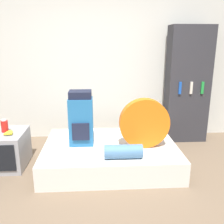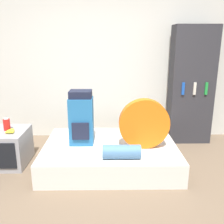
{
  "view_description": "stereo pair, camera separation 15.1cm",
  "coord_description": "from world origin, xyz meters",
  "px_view_note": "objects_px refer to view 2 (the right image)",
  "views": [
    {
      "loc": [
        -0.08,
        -2.26,
        1.64
      ],
      "look_at": [
        0.11,
        0.88,
        0.75
      ],
      "focal_mm": 40.0,
      "sensor_mm": 36.0,
      "label": 1
    },
    {
      "loc": [
        0.07,
        -2.27,
        1.64
      ],
      "look_at": [
        0.11,
        0.88,
        0.75
      ],
      "focal_mm": 40.0,
      "sensor_mm": 36.0,
      "label": 2
    }
  ],
  "objects_px": {
    "backpack": "(81,118)",
    "sleeping_roll": "(122,152)",
    "television": "(9,147)",
    "canister": "(7,124)",
    "bookshelf": "(191,86)",
    "tent_bag": "(144,124)"
  },
  "relations": [
    {
      "from": "backpack",
      "to": "sleeping_roll",
      "type": "distance_m",
      "value": 0.76
    },
    {
      "from": "backpack",
      "to": "television",
      "type": "xyz_separation_m",
      "value": [
        -1.0,
        -0.0,
        -0.41
      ]
    },
    {
      "from": "sleeping_roll",
      "to": "canister",
      "type": "xyz_separation_m",
      "value": [
        -1.54,
        0.52,
        0.18
      ]
    },
    {
      "from": "canister",
      "to": "bookshelf",
      "type": "relative_size",
      "value": 0.09
    },
    {
      "from": "backpack",
      "to": "television",
      "type": "height_order",
      "value": "backpack"
    },
    {
      "from": "sleeping_roll",
      "to": "television",
      "type": "bearing_deg",
      "value": 162.59
    },
    {
      "from": "sleeping_roll",
      "to": "television",
      "type": "relative_size",
      "value": 0.75
    },
    {
      "from": "sleeping_roll",
      "to": "backpack",
      "type": "bearing_deg",
      "value": 137.29
    },
    {
      "from": "television",
      "to": "bookshelf",
      "type": "bearing_deg",
      "value": 16.87
    },
    {
      "from": "backpack",
      "to": "tent_bag",
      "type": "bearing_deg",
      "value": -10.53
    },
    {
      "from": "tent_bag",
      "to": "sleeping_roll",
      "type": "relative_size",
      "value": 1.44
    },
    {
      "from": "bookshelf",
      "to": "canister",
      "type": "bearing_deg",
      "value": -163.96
    },
    {
      "from": "canister",
      "to": "television",
      "type": "bearing_deg",
      "value": -69.57
    },
    {
      "from": "sleeping_roll",
      "to": "television",
      "type": "height_order",
      "value": "television"
    },
    {
      "from": "tent_bag",
      "to": "backpack",
      "type": "bearing_deg",
      "value": 169.47
    },
    {
      "from": "tent_bag",
      "to": "television",
      "type": "xyz_separation_m",
      "value": [
        -1.82,
        0.15,
        -0.38
      ]
    },
    {
      "from": "tent_bag",
      "to": "bookshelf",
      "type": "height_order",
      "value": "bookshelf"
    },
    {
      "from": "sleeping_roll",
      "to": "canister",
      "type": "bearing_deg",
      "value": 161.43
    },
    {
      "from": "backpack",
      "to": "tent_bag",
      "type": "xyz_separation_m",
      "value": [
        0.82,
        -0.15,
        -0.03
      ]
    },
    {
      "from": "sleeping_roll",
      "to": "bookshelf",
      "type": "bearing_deg",
      "value": 47.36
    },
    {
      "from": "television",
      "to": "canister",
      "type": "distance_m",
      "value": 0.32
    },
    {
      "from": "sleeping_roll",
      "to": "canister",
      "type": "distance_m",
      "value": 1.63
    }
  ]
}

